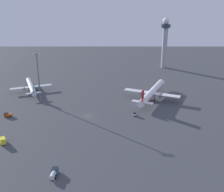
{
  "coord_description": "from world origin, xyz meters",
  "views": [
    {
      "loc": [
        13.42,
        -144.61,
        65.33
      ],
      "look_at": [
        14.02,
        20.59,
        4.0
      ],
      "focal_mm": 45.73,
      "sensor_mm": 36.0,
      "label": 1
    }
  ],
  "objects_px": {
    "airplane_far_stand": "(30,87)",
    "fuel_truck": "(53,173)",
    "apron_light_west": "(37,76)",
    "pushback_tug": "(133,114)",
    "catering_truck": "(1,140)",
    "cargo_loader": "(7,115)",
    "airplane_near_gate": "(151,92)",
    "control_tower": "(164,40)"
  },
  "relations": [
    {
      "from": "airplane_far_stand",
      "to": "fuel_truck",
      "type": "relative_size",
      "value": 5.37
    },
    {
      "from": "fuel_truck",
      "to": "apron_light_west",
      "type": "bearing_deg",
      "value": 110.38
    },
    {
      "from": "pushback_tug",
      "to": "catering_truck",
      "type": "distance_m",
      "value": 69.12
    },
    {
      "from": "apron_light_west",
      "to": "fuel_truck",
      "type": "bearing_deg",
      "value": -73.26
    },
    {
      "from": "cargo_loader",
      "to": "catering_truck",
      "type": "height_order",
      "value": "catering_truck"
    },
    {
      "from": "airplane_near_gate",
      "to": "pushback_tug",
      "type": "distance_m",
      "value": 29.13
    },
    {
      "from": "control_tower",
      "to": "airplane_far_stand",
      "type": "bearing_deg",
      "value": -147.55
    },
    {
      "from": "catering_truck",
      "to": "cargo_loader",
      "type": "bearing_deg",
      "value": 73.24
    },
    {
      "from": "control_tower",
      "to": "airplane_near_gate",
      "type": "height_order",
      "value": "control_tower"
    },
    {
      "from": "control_tower",
      "to": "apron_light_west",
      "type": "xyz_separation_m",
      "value": [
        -90.49,
        -85.41,
        -7.74
      ]
    },
    {
      "from": "airplane_near_gate",
      "to": "catering_truck",
      "type": "relative_size",
      "value": 7.28
    },
    {
      "from": "pushback_tug",
      "to": "apron_light_west",
      "type": "distance_m",
      "value": 62.36
    },
    {
      "from": "cargo_loader",
      "to": "apron_light_west",
      "type": "distance_m",
      "value": 29.84
    },
    {
      "from": "airplane_far_stand",
      "to": "cargo_loader",
      "type": "height_order",
      "value": "airplane_far_stand"
    },
    {
      "from": "airplane_near_gate",
      "to": "apron_light_west",
      "type": "relative_size",
      "value": 1.43
    },
    {
      "from": "pushback_tug",
      "to": "control_tower",
      "type": "bearing_deg",
      "value": -111.59
    },
    {
      "from": "airplane_far_stand",
      "to": "fuel_truck",
      "type": "distance_m",
      "value": 101.38
    },
    {
      "from": "apron_light_west",
      "to": "catering_truck",
      "type": "bearing_deg",
      "value": -96.34
    },
    {
      "from": "pushback_tug",
      "to": "cargo_loader",
      "type": "distance_m",
      "value": 69.79
    },
    {
      "from": "fuel_truck",
      "to": "catering_truck",
      "type": "height_order",
      "value": "catering_truck"
    },
    {
      "from": "catering_truck",
      "to": "apron_light_west",
      "type": "relative_size",
      "value": 0.2
    },
    {
      "from": "airplane_far_stand",
      "to": "catering_truck",
      "type": "relative_size",
      "value": 5.7
    },
    {
      "from": "control_tower",
      "to": "catering_truck",
      "type": "xyz_separation_m",
      "value": [
        -96.1,
        -135.84,
        -23.45
      ]
    },
    {
      "from": "airplane_far_stand",
      "to": "apron_light_west",
      "type": "xyz_separation_m",
      "value": [
        11.31,
        -20.67,
        13.81
      ]
    },
    {
      "from": "airplane_far_stand",
      "to": "fuel_truck",
      "type": "xyz_separation_m",
      "value": [
        33.84,
        -95.54,
        -2.12
      ]
    },
    {
      "from": "airplane_near_gate",
      "to": "catering_truck",
      "type": "xyz_separation_m",
      "value": [
        -75.14,
        -55.93,
        -2.94
      ]
    },
    {
      "from": "pushback_tug",
      "to": "apron_light_west",
      "type": "relative_size",
      "value": 0.1
    },
    {
      "from": "airplane_far_stand",
      "to": "control_tower",
      "type": "bearing_deg",
      "value": 11.03
    },
    {
      "from": "control_tower",
      "to": "airplane_near_gate",
      "type": "xyz_separation_m",
      "value": [
        -20.96,
        -79.91,
        -20.52
      ]
    },
    {
      "from": "control_tower",
      "to": "airplane_far_stand",
      "type": "relative_size",
      "value": 1.27
    },
    {
      "from": "pushback_tug",
      "to": "apron_light_west",
      "type": "height_order",
      "value": "apron_light_west"
    },
    {
      "from": "cargo_loader",
      "to": "fuel_truck",
      "type": "bearing_deg",
      "value": -145.24
    },
    {
      "from": "cargo_loader",
      "to": "airplane_near_gate",
      "type": "bearing_deg",
      "value": -70.91
    },
    {
      "from": "control_tower",
      "to": "airplane_far_stand",
      "type": "height_order",
      "value": "control_tower"
    },
    {
      "from": "airplane_far_stand",
      "to": "apron_light_west",
      "type": "height_order",
      "value": "apron_light_west"
    },
    {
      "from": "cargo_loader",
      "to": "control_tower",
      "type": "bearing_deg",
      "value": -43.07
    },
    {
      "from": "fuel_truck",
      "to": "catering_truck",
      "type": "relative_size",
      "value": 1.06
    },
    {
      "from": "airplane_far_stand",
      "to": "pushback_tug",
      "type": "bearing_deg",
      "value": -52.56
    },
    {
      "from": "catering_truck",
      "to": "apron_light_west",
      "type": "bearing_deg",
      "value": 52.35
    },
    {
      "from": "cargo_loader",
      "to": "catering_truck",
      "type": "distance_m",
      "value": 29.99
    },
    {
      "from": "control_tower",
      "to": "fuel_truck",
      "type": "distance_m",
      "value": 175.7
    },
    {
      "from": "control_tower",
      "to": "pushback_tug",
      "type": "relative_size",
      "value": 13.69
    }
  ]
}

